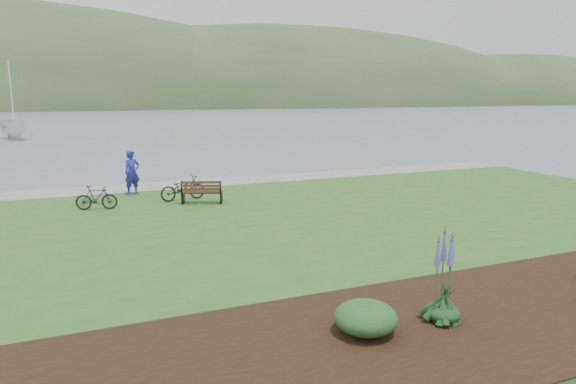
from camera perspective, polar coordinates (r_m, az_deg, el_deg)
name	(u,v)px	position (r m, az deg, el deg)	size (l,w,h in m)	color
ground	(265,224)	(18.43, -2.62, -3.55)	(600.00, 600.00, 0.00)	slate
lawn	(286,232)	(16.58, -0.23, -4.46)	(34.00, 20.00, 0.40)	#2A561E
shoreline_path	(215,182)	(24.80, -8.15, 1.06)	(34.00, 2.20, 0.03)	gray
garden_bed	(565,299)	(12.21, 28.45, -10.38)	(24.00, 4.40, 0.04)	black
far_hillside	(151,108)	(188.64, -15.03, 9.04)	(580.00, 80.00, 38.00)	#34512D
park_bench	(202,192)	(20.05, -9.56, 0.04)	(1.65, 1.13, 0.95)	#312013
person	(132,169)	(22.42, -16.96, 2.47)	(0.80, 0.55, 2.20)	#2325A0
bicycle_a	(183,188)	(20.87, -11.63, 0.41)	(1.84, 0.64, 0.96)	black
bicycle_b	(96,198)	(20.02, -20.52, -0.60)	(1.47, 0.42, 0.89)	black
sailboat	(16,139)	(60.41, -28.00, 5.20)	(9.61, 9.79, 25.34)	silver
echium_4	(446,278)	(9.89, 17.12, -9.09)	(0.62, 0.62, 2.07)	#14391B
shrub_0	(366,318)	(9.33, 8.63, -13.63)	(1.12, 1.12, 0.56)	#1E4C21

